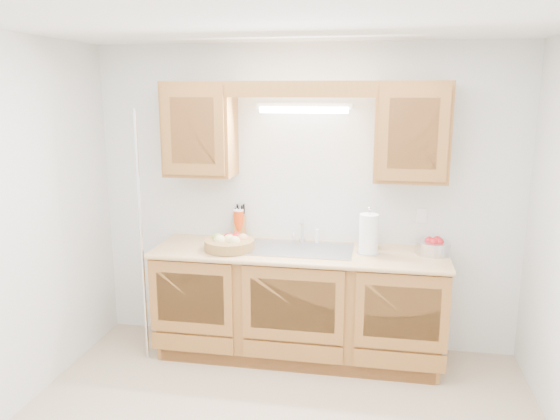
% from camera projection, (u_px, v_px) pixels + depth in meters
% --- Properties ---
extents(room, '(3.52, 3.50, 2.50)m').
position_uv_depth(room, '(269.00, 250.00, 3.08)').
color(room, tan).
rests_on(room, ground).
extents(base_cabinets, '(2.20, 0.60, 0.86)m').
position_uv_depth(base_cabinets, '(298.00, 304.00, 4.40)').
color(base_cabinets, '#A46B30').
rests_on(base_cabinets, ground).
extents(countertop, '(2.30, 0.63, 0.04)m').
position_uv_depth(countertop, '(299.00, 253.00, 4.30)').
color(countertop, tan).
rests_on(countertop, base_cabinets).
extents(upper_cabinet_left, '(0.55, 0.33, 0.75)m').
position_uv_depth(upper_cabinet_left, '(200.00, 129.00, 4.38)').
color(upper_cabinet_left, '#A46B30').
rests_on(upper_cabinet_left, room).
extents(upper_cabinet_right, '(0.55, 0.33, 0.75)m').
position_uv_depth(upper_cabinet_right, '(412.00, 132.00, 4.09)').
color(upper_cabinet_right, '#A46B30').
rests_on(upper_cabinet_right, room).
extents(valance, '(2.20, 0.05, 0.12)m').
position_uv_depth(valance, '(300.00, 89.00, 4.03)').
color(valance, '#A46B30').
rests_on(valance, room).
extents(fluorescent_fixture, '(0.76, 0.08, 0.08)m').
position_uv_depth(fluorescent_fixture, '(304.00, 108.00, 4.28)').
color(fluorescent_fixture, white).
rests_on(fluorescent_fixture, room).
extents(sink, '(0.84, 0.46, 0.36)m').
position_uv_depth(sink, '(299.00, 258.00, 4.33)').
color(sink, '#9E9EA3').
rests_on(sink, countertop).
extents(wire_shelf_pole, '(0.03, 0.03, 2.00)m').
position_uv_depth(wire_shelf_pole, '(141.00, 239.00, 4.24)').
color(wire_shelf_pole, silver).
rests_on(wire_shelf_pole, ground).
extents(outlet_plate, '(0.08, 0.01, 0.12)m').
position_uv_depth(outlet_plate, '(422.00, 216.00, 4.37)').
color(outlet_plate, white).
rests_on(outlet_plate, room).
extents(fruit_basket, '(0.43, 0.43, 0.12)m').
position_uv_depth(fruit_basket, '(230.00, 243.00, 4.30)').
color(fruit_basket, '#B48848').
rests_on(fruit_basket, countertop).
extents(knife_block, '(0.15, 0.20, 0.31)m').
position_uv_depth(knife_block, '(240.00, 226.00, 4.59)').
color(knife_block, '#A46B30').
rests_on(knife_block, countertop).
extents(orange_canister, '(0.10, 0.10, 0.26)m').
position_uv_depth(orange_canister, '(239.00, 225.00, 4.56)').
color(orange_canister, red).
rests_on(orange_canister, countertop).
extents(soap_bottle, '(0.10, 0.11, 0.21)m').
position_uv_depth(soap_bottle, '(369.00, 235.00, 4.34)').
color(soap_bottle, '#2366B0').
rests_on(soap_bottle, countertop).
extents(sponge, '(0.13, 0.09, 0.02)m').
position_uv_depth(sponge, '(240.00, 238.00, 4.63)').
color(sponge, '#CC333F').
rests_on(sponge, countertop).
extents(paper_towel, '(0.18, 0.18, 0.37)m').
position_uv_depth(paper_towel, '(369.00, 234.00, 4.16)').
color(paper_towel, silver).
rests_on(paper_towel, countertop).
extents(apple_bowl, '(0.35, 0.35, 0.14)m').
position_uv_depth(apple_bowl, '(433.00, 246.00, 4.18)').
color(apple_bowl, silver).
rests_on(apple_bowl, countertop).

